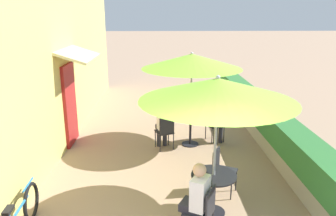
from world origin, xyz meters
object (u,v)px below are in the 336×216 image
at_px(seated_patron_mid_left, 164,122).
at_px(patio_umbrella_mid, 192,61).
at_px(cafe_chair_near_left, 203,209).
at_px(cafe_chair_mid_right, 214,122).
at_px(patio_table_near, 213,186).
at_px(seated_patron_mid_right, 216,117).
at_px(patio_table_mid, 190,126).
at_px(seated_patron_near_left, 196,198).
at_px(cafe_chair_mid_left, 165,130).
at_px(coffee_cup_mid, 187,118).
at_px(patio_umbrella_near, 218,90).
at_px(cafe_chair_near_right, 221,168).

bearing_deg(seated_patron_mid_left, patio_umbrella_mid, -2.79).
height_order(cafe_chair_near_left, cafe_chair_mid_right, same).
distance_m(patio_table_near, cafe_chair_mid_right, 3.42).
bearing_deg(seated_patron_mid_right, cafe_chair_mid_right, -90.00).
height_order(seated_patron_mid_left, seated_patron_mid_right, same).
xyz_separation_m(patio_table_near, cafe_chair_mid_right, (0.56, 3.38, -0.01)).
distance_m(patio_table_near, patio_table_mid, 3.07).
bearing_deg(patio_table_mid, patio_umbrella_mid, 0.00).
bearing_deg(seated_patron_near_left, seated_patron_mid_right, 13.34).
bearing_deg(seated_patron_mid_right, patio_table_mid, -2.79).
relative_size(cafe_chair_near_left, cafe_chair_mid_left, 1.00).
xyz_separation_m(seated_patron_near_left, seated_patron_mid_right, (0.95, 3.90, 0.00)).
relative_size(patio_umbrella_mid, coffee_cup_mid, 27.63).
relative_size(patio_table_mid, patio_umbrella_mid, 0.31).
bearing_deg(cafe_chair_mid_left, patio_umbrella_mid, 6.03).
bearing_deg(patio_table_mid, seated_patron_near_left, -93.99).
distance_m(cafe_chair_near_left, patio_table_mid, 3.75).
bearing_deg(patio_umbrella_mid, patio_umbrella_near, -88.08).
xyz_separation_m(seated_patron_near_left, cafe_chair_mid_left, (-0.40, 3.38, -0.17)).
height_order(cafe_chair_near_left, coffee_cup_mid, cafe_chair_near_left).
bearing_deg(seated_patron_mid_left, cafe_chair_near_left, -100.69).
relative_size(patio_table_mid, cafe_chair_mid_left, 0.88).
relative_size(patio_umbrella_mid, seated_patron_mid_right, 1.99).
bearing_deg(patio_umbrella_near, cafe_chair_near_right, 68.96).
relative_size(seated_patron_near_left, cafe_chair_mid_right, 1.44).
bearing_deg(patio_umbrella_near, coffee_cup_mid, 93.97).
xyz_separation_m(patio_table_near, coffee_cup_mid, (-0.21, 2.97, 0.25)).
height_order(patio_table_near, patio_umbrella_mid, patio_umbrella_mid).
bearing_deg(cafe_chair_near_right, patio_umbrella_mid, -144.25).
bearing_deg(seated_patron_mid_right, patio_umbrella_near, 60.44).
height_order(patio_table_mid, seated_patron_mid_right, seated_patron_mid_right).
distance_m(cafe_chair_near_left, seated_patron_mid_right, 4.05).
relative_size(seated_patron_near_left, patio_table_mid, 1.63).
xyz_separation_m(seated_patron_near_left, cafe_chair_mid_right, (0.92, 4.01, -0.17)).
distance_m(patio_umbrella_near, cafe_chair_near_left, 1.83).
bearing_deg(seated_patron_near_left, seated_patron_mid_left, 34.21).
height_order(patio_umbrella_near, patio_table_mid, patio_umbrella_near).
height_order(seated_patron_near_left, seated_patron_mid_left, same).
height_order(seated_patron_near_left, cafe_chair_near_right, seated_patron_near_left).
distance_m(cafe_chair_near_left, seated_patron_near_left, 0.20).
distance_m(cafe_chair_near_right, patio_table_mid, 2.41).
height_order(cafe_chair_near_left, cafe_chair_mid_left, same).
height_order(cafe_chair_mid_left, cafe_chair_mid_right, same).
relative_size(patio_umbrella_mid, seated_patron_mid_left, 1.99).
bearing_deg(coffee_cup_mid, cafe_chair_near_right, -78.44).
distance_m(patio_table_near, patio_umbrella_mid, 3.49).
height_order(patio_umbrella_near, seated_patron_mid_right, patio_umbrella_near).
relative_size(cafe_chair_near_right, cafe_chair_mid_left, 1.00).
bearing_deg(patio_umbrella_mid, seated_patron_mid_left, -163.49).
bearing_deg(cafe_chair_mid_right, coffee_cup_mid, 9.17).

